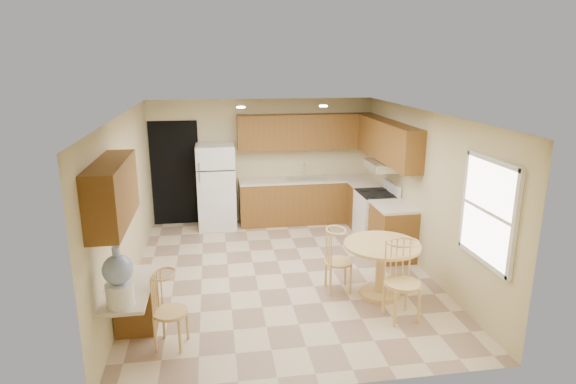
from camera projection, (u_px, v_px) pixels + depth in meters
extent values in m
plane|color=beige|center=(282.00, 274.00, 7.55)|extent=(5.50, 5.50, 0.00)
cube|color=white|center=(281.00, 114.00, 6.88)|extent=(4.50, 5.50, 0.02)
cube|color=#C8B687|center=(262.00, 161.00, 9.83)|extent=(4.50, 0.02, 2.50)
cube|color=#C8B687|center=(322.00, 276.00, 4.60)|extent=(4.50, 0.02, 2.50)
cube|color=#C8B687|center=(126.00, 204.00, 6.88)|extent=(0.02, 5.50, 2.50)
cube|color=#C8B687|center=(423.00, 191.00, 7.55)|extent=(0.02, 5.50, 2.50)
cube|color=black|center=(175.00, 173.00, 9.61)|extent=(0.90, 0.02, 2.10)
cube|color=brown|center=(307.00, 201.00, 9.90)|extent=(2.75, 0.60, 0.87)
cube|color=beige|center=(307.00, 180.00, 9.78)|extent=(2.75, 0.63, 0.04)
cube|color=brown|center=(366.00, 207.00, 9.49)|extent=(0.60, 0.59, 0.87)
cube|color=beige|center=(367.00, 185.00, 9.37)|extent=(0.63, 0.59, 0.04)
cube|color=brown|center=(392.00, 232.00, 8.11)|extent=(0.60, 0.80, 0.87)
cube|color=beige|center=(394.00, 207.00, 7.99)|extent=(0.63, 0.80, 0.04)
cube|color=brown|center=(306.00, 132.00, 9.65)|extent=(2.75, 0.33, 0.70)
cube|color=brown|center=(388.00, 141.00, 8.52)|extent=(0.33, 2.42, 0.70)
cube|color=brown|center=(112.00, 193.00, 5.22)|extent=(0.33, 1.40, 0.70)
cube|color=silver|center=(306.00, 179.00, 9.77)|extent=(0.78, 0.44, 0.01)
cube|color=silver|center=(382.00, 165.00, 8.60)|extent=(0.50, 0.76, 0.14)
cube|color=brown|center=(136.00, 303.00, 5.89)|extent=(0.48, 0.42, 0.72)
cube|color=beige|center=(128.00, 288.00, 5.43)|extent=(0.50, 1.20, 0.04)
cube|color=white|center=(489.00, 211.00, 5.72)|extent=(0.05, 1.00, 1.20)
cube|color=white|center=(494.00, 160.00, 5.56)|extent=(0.05, 1.10, 0.06)
cube|color=white|center=(482.00, 260.00, 5.89)|extent=(0.05, 1.10, 0.06)
cube|color=white|center=(515.00, 226.00, 5.22)|extent=(0.05, 0.06, 1.28)
cube|color=white|center=(465.00, 199.00, 6.23)|extent=(0.05, 0.06, 1.28)
cylinder|color=white|center=(241.00, 107.00, 7.96)|extent=(0.14, 0.14, 0.02)
cylinder|color=white|center=(323.00, 106.00, 8.17)|extent=(0.14, 0.14, 0.02)
cube|color=white|center=(216.00, 187.00, 9.47)|extent=(0.74, 0.69, 1.67)
cube|color=black|center=(216.00, 171.00, 9.03)|extent=(0.72, 0.01, 0.02)
cube|color=silver|center=(199.00, 177.00, 9.00)|extent=(0.03, 0.03, 0.18)
cube|color=silver|center=(199.00, 167.00, 8.95)|extent=(0.03, 0.03, 0.14)
cube|color=white|center=(376.00, 217.00, 8.84)|extent=(0.65, 0.76, 0.90)
cube|color=black|center=(377.00, 193.00, 8.72)|extent=(0.64, 0.75, 0.02)
cube|color=white|center=(392.00, 188.00, 8.74)|extent=(0.06, 0.76, 0.18)
cylinder|color=#E4BB72|center=(380.00, 293.00, 6.85)|extent=(0.57, 0.57, 0.06)
cylinder|color=#E4BB72|center=(381.00, 270.00, 6.76)|extent=(0.14, 0.14, 0.70)
cylinder|color=#E4BB72|center=(382.00, 245.00, 6.66)|extent=(1.06, 1.06, 0.04)
cylinder|color=#E4BB72|center=(338.00, 262.00, 6.90)|extent=(0.41, 0.41, 0.04)
cylinder|color=#E4BB72|center=(326.00, 272.00, 7.08)|extent=(0.04, 0.04, 0.44)
cylinder|color=#E4BB72|center=(345.00, 271.00, 7.12)|extent=(0.04, 0.04, 0.44)
cylinder|color=#E4BB72|center=(331.00, 281.00, 6.80)|extent=(0.04, 0.04, 0.44)
cylinder|color=#E4BB72|center=(351.00, 280.00, 6.84)|extent=(0.04, 0.04, 0.44)
cylinder|color=#E4BB72|center=(402.00, 284.00, 6.12)|extent=(0.46, 0.46, 0.04)
cylinder|color=#E4BB72|center=(385.00, 296.00, 6.32)|extent=(0.04, 0.04, 0.49)
cylinder|color=#E4BB72|center=(408.00, 294.00, 6.37)|extent=(0.04, 0.04, 0.49)
cylinder|color=#E4BB72|center=(394.00, 308.00, 6.01)|extent=(0.04, 0.04, 0.49)
cylinder|color=#E4BB72|center=(418.00, 306.00, 6.06)|extent=(0.04, 0.04, 0.49)
cylinder|color=#E4BB72|center=(170.00, 312.00, 5.54)|extent=(0.40, 0.40, 0.04)
cylinder|color=#E4BB72|center=(160.00, 323.00, 5.72)|extent=(0.03, 0.03, 0.43)
cylinder|color=#E4BB72|center=(185.00, 321.00, 5.76)|extent=(0.03, 0.03, 0.43)
cylinder|color=#E4BB72|center=(158.00, 337.00, 5.44)|extent=(0.03, 0.03, 0.43)
cylinder|color=#E4BB72|center=(183.00, 335.00, 5.49)|extent=(0.03, 0.03, 0.43)
cylinder|color=white|center=(120.00, 294.00, 4.99)|extent=(0.29, 0.29, 0.25)
sphere|color=#8AA0D6|center=(118.00, 270.00, 4.92)|extent=(0.31, 0.31, 0.31)
cylinder|color=#8AA0D6|center=(116.00, 251.00, 4.86)|extent=(0.08, 0.08, 0.09)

